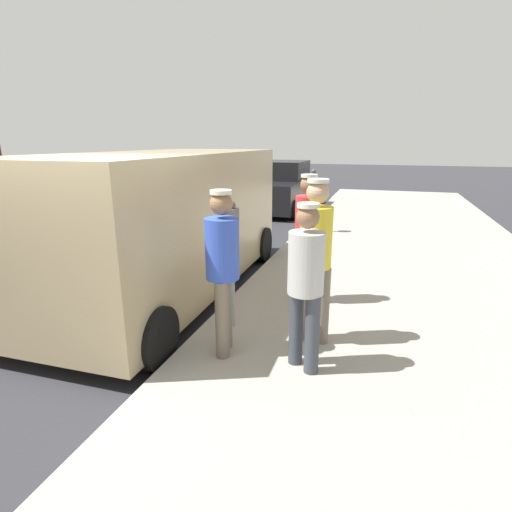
% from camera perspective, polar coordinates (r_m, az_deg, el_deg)
% --- Properties ---
extents(ground_plane, '(80.00, 80.00, 0.00)m').
position_cam_1_polar(ground_plane, '(5.00, -22.27, -12.85)').
color(ground_plane, '#2D2D33').
extents(sidewalk_slab, '(5.00, 32.00, 0.15)m').
position_cam_1_polar(sidewalk_slab, '(4.01, 23.16, -19.36)').
color(sidewalk_slab, '#9E998E').
rests_on(sidewalk_slab, ground).
extents(parking_meter_near, '(0.14, 0.18, 1.52)m').
position_cam_1_polar(parking_meter_near, '(4.65, -3.53, 1.86)').
color(parking_meter_near, gray).
rests_on(parking_meter_near, sidewalk_slab).
extents(parking_meter_far, '(0.14, 0.18, 1.52)m').
position_cam_1_polar(parking_meter_far, '(9.89, 8.05, 9.22)').
color(parking_meter_far, gray).
rests_on(parking_meter_far, sidewalk_slab).
extents(pedestrian_in_gray, '(0.34, 0.34, 1.63)m').
position_cam_1_polar(pedestrian_in_gray, '(3.79, 7.03, -3.13)').
color(pedestrian_in_gray, '#383D47').
rests_on(pedestrian_in_gray, sidewalk_slab).
extents(pedestrian_in_blue, '(0.34, 0.35, 1.71)m').
position_cam_1_polar(pedestrian_in_blue, '(4.06, -4.74, -1.00)').
color(pedestrian_in_blue, '#726656').
rests_on(pedestrian_in_blue, sidewalk_slab).
extents(pedestrian_in_yellow, '(0.36, 0.34, 1.79)m').
position_cam_1_polar(pedestrian_in_yellow, '(4.31, 8.37, 0.67)').
color(pedestrian_in_yellow, '#726656').
rests_on(pedestrian_in_yellow, sidewalk_slab).
extents(pedestrian_in_red, '(0.34, 0.34, 1.75)m').
position_cam_1_polar(pedestrian_in_red, '(5.45, 7.26, 3.58)').
color(pedestrian_in_red, '#726656').
rests_on(pedestrian_in_red, sidewalk_slab).
extents(parked_van, '(2.19, 5.23, 2.15)m').
position_cam_1_polar(parked_van, '(6.28, -12.72, 4.95)').
color(parked_van, tan).
rests_on(parked_van, ground).
extents(parked_sedan_ahead, '(1.98, 4.42, 1.65)m').
position_cam_1_polar(parked_sedan_ahead, '(14.09, 3.41, 9.54)').
color(parked_sedan_ahead, black).
rests_on(parked_sedan_ahead, ground).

